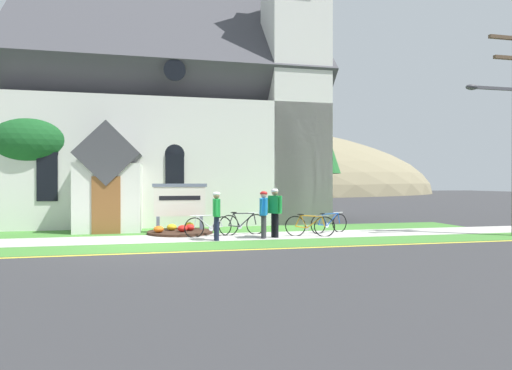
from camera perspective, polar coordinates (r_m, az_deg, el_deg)
ground at (r=17.21m, az=-13.99°, el=-5.93°), size 140.00×140.00×0.00m
sidewalk_slab at (r=14.78m, az=-10.33°, el=-6.95°), size 32.00×2.07×0.01m
grass_verge at (r=12.90m, az=-10.03°, el=-8.02°), size 32.00×1.72×0.01m
church_lawn at (r=16.97m, az=-10.60°, el=-6.01°), size 24.00×2.34×0.01m
curb_paint_stripe at (r=11.91m, az=-9.83°, el=-8.73°), size 28.00×0.16×0.01m
church_building at (r=23.08m, az=-10.22°, el=8.11°), size 14.39×12.05×14.62m
church_sign at (r=16.39m, az=-10.06°, el=-2.11°), size 2.03×0.18×1.83m
flower_bed at (r=16.11m, az=-10.05°, el=-6.05°), size 2.38×2.38×0.34m
bicycle_yellow at (r=14.98m, az=-6.29°, el=-5.44°), size 1.69×0.47×0.82m
bicycle_orange at (r=16.27m, az=9.65°, el=-5.00°), size 1.66×0.61×0.78m
bicycle_blue at (r=15.15m, az=7.12°, el=-5.36°), size 1.62×0.69×0.80m
bicycle_red at (r=15.42m, az=-1.83°, el=-5.20°), size 1.77×0.38×0.85m
cyclist_in_orange_jersey at (r=13.94m, az=-5.26°, el=-3.65°), size 0.26×0.67×1.58m
cyclist_in_white_jersey at (r=14.40m, az=1.03°, el=-3.49°), size 0.38×0.66×1.59m
cyclist_in_blue_jersey at (r=14.64m, az=2.52°, el=-3.19°), size 0.42×0.69×1.67m
roadside_conifer at (r=23.20m, az=7.03°, el=7.90°), size 3.35×3.35×7.53m
yard_deciduous_tree at (r=20.73m, az=-26.55°, el=4.86°), size 4.85×4.85×5.01m
distant_hill at (r=72.29m, az=-12.84°, el=-1.14°), size 94.80×52.21×24.21m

